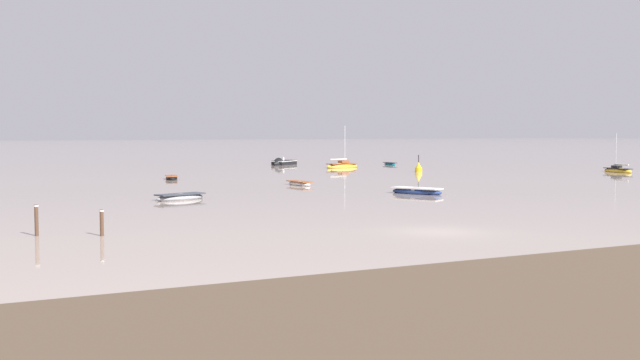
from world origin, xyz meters
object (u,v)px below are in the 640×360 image
rowboat_moored_1 (390,164)px  rowboat_moored_3 (180,197)px  motorboat_moored_0 (282,163)px  sailboat_moored_3 (342,166)px  channel_buoy (419,168)px  sailboat_moored_1 (618,170)px  mooring_post_near (102,223)px  rowboat_moored_4 (172,178)px  rowboat_moored_0 (300,184)px  mooring_post_left (36,221)px  rowboat_moored_5 (417,191)px

rowboat_moored_1 → rowboat_moored_3: rowboat_moored_3 is taller
motorboat_moored_0 → sailboat_moored_3: 12.34m
rowboat_moored_1 → channel_buoy: channel_buoy is taller
sailboat_moored_1 → sailboat_moored_3: 35.46m
sailboat_moored_1 → mooring_post_near: 73.07m
mooring_post_near → channel_buoy: bearing=42.1°
rowboat_moored_4 → rowboat_moored_3: bearing=178.5°
rowboat_moored_0 → rowboat_moored_4: bearing=-153.6°
rowboat_moored_0 → sailboat_moored_3: (19.02, 27.70, 0.12)m
channel_buoy → mooring_post_near: bearing=-137.9°
rowboat_moored_3 → motorboat_moored_0: 56.78m
sailboat_moored_1 → rowboat_moored_1: (-14.70, 29.60, -0.08)m
channel_buoy → motorboat_moored_0: bearing=107.0°
sailboat_moored_1 → motorboat_moored_0: 46.87m
mooring_post_near → mooring_post_left: size_ratio=0.84×
rowboat_moored_3 → sailboat_moored_3: (33.04, 37.28, 0.09)m
rowboat_moored_4 → mooring_post_near: mooring_post_near is taller
rowboat_moored_3 → rowboat_moored_1: bearing=-153.3°
rowboat_moored_5 → mooring_post_near: mooring_post_near is taller
rowboat_moored_3 → mooring_post_near: size_ratio=2.95×
motorboat_moored_0 → mooring_post_near: bearing=23.5°
channel_buoy → mooring_post_left: channel_buoy is taller
rowboat_moored_5 → mooring_post_left: mooring_post_left is taller
sailboat_moored_1 → channel_buoy: size_ratio=2.20×
sailboat_moored_1 → channel_buoy: 24.49m
channel_buoy → mooring_post_left: size_ratio=1.37×
rowboat_moored_1 → rowboat_moored_4: (-38.22, -18.88, 0.01)m
sailboat_moored_1 → rowboat_moored_3: 59.66m
rowboat_moored_0 → mooring_post_near: bearing=-46.2°
motorboat_moored_0 → channel_buoy: 26.39m
motorboat_moored_0 → mooring_post_near: 75.80m
rowboat_moored_5 → mooring_post_near: (-27.10, -13.74, 0.43)m
rowboat_moored_3 → motorboat_moored_0: motorboat_moored_0 is taller
rowboat_moored_3 → sailboat_moored_3: 49.81m
sailboat_moored_1 → rowboat_moored_1: sailboat_moored_1 is taller
rowboat_moored_3 → motorboat_moored_0: size_ratio=0.78×
rowboat_moored_0 → rowboat_moored_3: (-14.02, -9.58, 0.02)m
sailboat_moored_3 → mooring_post_left: (-44.38, -52.95, 0.46)m
mooring_post_left → rowboat_moored_0: bearing=44.9°
motorboat_moored_0 → sailboat_moored_3: size_ratio=0.88×
rowboat_moored_0 → rowboat_moored_4: rowboat_moored_4 is taller
sailboat_moored_3 → rowboat_moored_3: bearing=-145.1°
rowboat_moored_5 → rowboat_moored_0: bearing=-8.7°
rowboat_moored_1 → mooring_post_near: (-52.16, -59.08, 0.48)m
mooring_post_near → mooring_post_left: mooring_post_left is taller
sailboat_moored_3 → channel_buoy: size_ratio=2.64×
sailboat_moored_3 → channel_buoy: bearing=-89.0°
rowboat_moored_4 → sailboat_moored_3: (27.62, 14.11, 0.11)m
motorboat_moored_0 → rowboat_moored_4: bearing=10.7°
rowboat_moored_0 → rowboat_moored_1: (29.62, 32.46, -0.01)m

